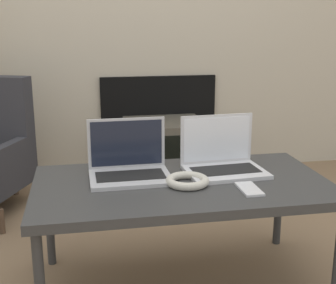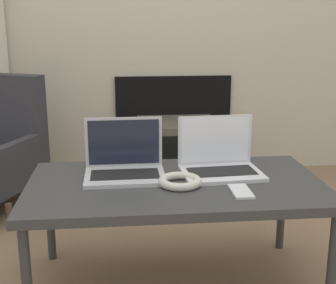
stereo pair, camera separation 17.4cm
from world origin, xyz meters
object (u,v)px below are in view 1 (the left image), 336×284
at_px(headphones, 187,181).
at_px(phone, 249,189).
at_px(laptop_left, 129,165).
at_px(tv, 165,152).
at_px(laptop_right, 222,160).

xyz_separation_m(headphones, phone, (0.21, -0.10, -0.01)).
distance_m(laptop_left, headphones, 0.26).
bearing_deg(headphones, phone, -25.28).
bearing_deg(tv, laptop_left, -107.01).
relative_size(laptop_right, phone, 2.32).
distance_m(laptop_left, phone, 0.49).
height_order(phone, tv, phone).
height_order(laptop_left, tv, laptop_left).
height_order(laptop_left, headphones, laptop_left).
height_order(headphones, tv, headphones).
height_order(headphones, phone, headphones).
bearing_deg(laptop_right, tv, 88.07).
xyz_separation_m(laptop_right, tv, (-0.04, 1.16, -0.29)).
bearing_deg(laptop_right, laptop_left, 176.32).
bearing_deg(laptop_left, tv, 72.36).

